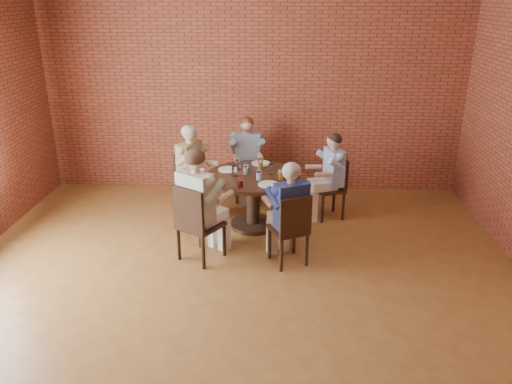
{
  "coord_description": "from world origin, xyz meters",
  "views": [
    {
      "loc": [
        0.43,
        -4.21,
        2.99
      ],
      "look_at": [
        0.17,
        1.0,
        0.91
      ],
      "focal_mm": 35.0,
      "sensor_mm": 36.0,
      "label": 1
    }
  ],
  "objects_px": {
    "diner_c": "(193,171)",
    "chair_d": "(195,221)",
    "chair_e": "(291,227)",
    "chair_a": "(334,185)",
    "diner_b": "(247,159)",
    "dining_table": "(253,190)",
    "chair_c": "(189,180)",
    "diner_e": "(289,214)",
    "smartphone": "(290,181)",
    "diner_a": "(330,177)",
    "chair_b": "(247,167)",
    "diner_d": "(200,206)"
  },
  "relations": [
    {
      "from": "diner_c",
      "to": "chair_d",
      "type": "distance_m",
      "value": 1.42
    },
    {
      "from": "chair_e",
      "to": "chair_a",
      "type": "bearing_deg",
      "value": -139.31
    },
    {
      "from": "diner_b",
      "to": "diner_c",
      "type": "xyz_separation_m",
      "value": [
        -0.72,
        -0.58,
        0.01
      ]
    },
    {
      "from": "dining_table",
      "to": "chair_c",
      "type": "xyz_separation_m",
      "value": [
        -0.94,
        0.44,
        -0.03
      ]
    },
    {
      "from": "diner_e",
      "to": "smartphone",
      "type": "relative_size",
      "value": 8.41
    },
    {
      "from": "diner_b",
      "to": "diner_e",
      "type": "bearing_deg",
      "value": -81.2
    },
    {
      "from": "diner_a",
      "to": "chair_e",
      "type": "relative_size",
      "value": 1.37
    },
    {
      "from": "diner_c",
      "to": "chair_e",
      "type": "bearing_deg",
      "value": -111.44
    },
    {
      "from": "chair_a",
      "to": "diner_c",
      "type": "xyz_separation_m",
      "value": [
        -1.99,
        0.03,
        0.17
      ]
    },
    {
      "from": "diner_a",
      "to": "diner_e",
      "type": "height_order",
      "value": "diner_e"
    },
    {
      "from": "diner_b",
      "to": "diner_c",
      "type": "bearing_deg",
      "value": -149.72
    },
    {
      "from": "chair_b",
      "to": "chair_d",
      "type": "relative_size",
      "value": 0.95
    },
    {
      "from": "chair_d",
      "to": "chair_e",
      "type": "bearing_deg",
      "value": -150.29
    },
    {
      "from": "chair_e",
      "to": "diner_e",
      "type": "bearing_deg",
      "value": -90.0
    },
    {
      "from": "chair_a",
      "to": "diner_a",
      "type": "bearing_deg",
      "value": -90.0
    },
    {
      "from": "chair_c",
      "to": "chair_d",
      "type": "distance_m",
      "value": 1.46
    },
    {
      "from": "diner_b",
      "to": "chair_b",
      "type": "bearing_deg",
      "value": 90.0
    },
    {
      "from": "chair_b",
      "to": "smartphone",
      "type": "bearing_deg",
      "value": -71.71
    },
    {
      "from": "chair_a",
      "to": "diner_c",
      "type": "distance_m",
      "value": 2.0
    },
    {
      "from": "chair_a",
      "to": "diner_e",
      "type": "bearing_deg",
      "value": -44.84
    },
    {
      "from": "chair_e",
      "to": "diner_e",
      "type": "xyz_separation_m",
      "value": [
        -0.03,
        0.07,
        0.14
      ]
    },
    {
      "from": "dining_table",
      "to": "diner_c",
      "type": "xyz_separation_m",
      "value": [
        -0.87,
        0.41,
        0.12
      ]
    },
    {
      "from": "chair_c",
      "to": "diner_c",
      "type": "height_order",
      "value": "diner_c"
    },
    {
      "from": "chair_b",
      "to": "diner_e",
      "type": "height_order",
      "value": "diner_e"
    },
    {
      "from": "chair_a",
      "to": "chair_c",
      "type": "xyz_separation_m",
      "value": [
        -2.06,
        0.06,
        0.02
      ]
    },
    {
      "from": "diner_d",
      "to": "smartphone",
      "type": "relative_size",
      "value": 9.18
    },
    {
      "from": "chair_c",
      "to": "diner_e",
      "type": "distance_m",
      "value": 2.0
    },
    {
      "from": "dining_table",
      "to": "diner_b",
      "type": "xyz_separation_m",
      "value": [
        -0.15,
        0.99,
        0.11
      ]
    },
    {
      "from": "chair_e",
      "to": "diner_c",
      "type": "bearing_deg",
      "value": -72.15
    },
    {
      "from": "dining_table",
      "to": "chair_c",
      "type": "bearing_deg",
      "value": 154.82
    },
    {
      "from": "chair_c",
      "to": "chair_e",
      "type": "relative_size",
      "value": 1.03
    },
    {
      "from": "chair_a",
      "to": "diner_a",
      "type": "distance_m",
      "value": 0.15
    },
    {
      "from": "dining_table",
      "to": "diner_d",
      "type": "bearing_deg",
      "value": -122.36
    },
    {
      "from": "chair_a",
      "to": "chair_c",
      "type": "relative_size",
      "value": 0.96
    },
    {
      "from": "diner_a",
      "to": "chair_c",
      "type": "height_order",
      "value": "diner_a"
    },
    {
      "from": "diner_d",
      "to": "diner_e",
      "type": "relative_size",
      "value": 1.09
    },
    {
      "from": "dining_table",
      "to": "chair_b",
      "type": "distance_m",
      "value": 1.08
    },
    {
      "from": "chair_c",
      "to": "chair_d",
      "type": "bearing_deg",
      "value": -142.14
    },
    {
      "from": "chair_a",
      "to": "diner_e",
      "type": "relative_size",
      "value": 0.7
    },
    {
      "from": "chair_b",
      "to": "chair_c",
      "type": "relative_size",
      "value": 0.99
    },
    {
      "from": "diner_b",
      "to": "diner_e",
      "type": "xyz_separation_m",
      "value": [
        0.61,
        -1.96,
        -0.01
      ]
    },
    {
      "from": "chair_a",
      "to": "chair_b",
      "type": "height_order",
      "value": "chair_b"
    },
    {
      "from": "chair_a",
      "to": "diner_d",
      "type": "height_order",
      "value": "diner_d"
    },
    {
      "from": "diner_c",
      "to": "diner_d",
      "type": "xyz_separation_m",
      "value": [
        0.3,
        -1.32,
        0.04
      ]
    },
    {
      "from": "chair_a",
      "to": "chair_d",
      "type": "relative_size",
      "value": 0.92
    },
    {
      "from": "diner_a",
      "to": "diner_b",
      "type": "bearing_deg",
      "value": -136.59
    },
    {
      "from": "diner_d",
      "to": "smartphone",
      "type": "bearing_deg",
      "value": -114.37
    },
    {
      "from": "diner_d",
      "to": "diner_b",
      "type": "bearing_deg",
      "value": -70.3
    },
    {
      "from": "chair_b",
      "to": "chair_e",
      "type": "xyz_separation_m",
      "value": [
        0.65,
        -2.1,
        -0.01
      ]
    },
    {
      "from": "diner_b",
      "to": "chair_d",
      "type": "xyz_separation_m",
      "value": [
        -0.47,
        -1.97,
        -0.12
      ]
    }
  ]
}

